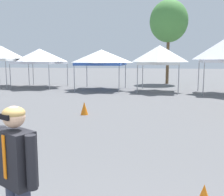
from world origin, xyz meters
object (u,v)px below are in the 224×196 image
(canopy_tent_left_of_center, at_px, (1,53))
(canopy_tent_behind_center, at_px, (160,55))
(canopy_tent_far_left, at_px, (40,56))
(person_foreground, at_px, (17,175))
(canopy_tent_behind_left, at_px, (101,57))
(canopy_tent_far_right, at_px, (224,51))
(traffic_cone_lot_center, at_px, (84,108))
(tree_behind_tents_center, at_px, (169,21))

(canopy_tent_left_of_center, relative_size, canopy_tent_behind_center, 1.07)
(canopy_tent_far_left, height_order, person_foreground, canopy_tent_far_left)
(canopy_tent_far_left, xyz_separation_m, canopy_tent_behind_center, (9.68, -1.12, 0.05))
(person_foreground, bearing_deg, canopy_tent_behind_left, 100.25)
(canopy_tent_behind_left, distance_m, person_foreground, 17.42)
(canopy_tent_far_right, height_order, traffic_cone_lot_center, canopy_tent_far_right)
(canopy_tent_far_left, bearing_deg, canopy_tent_far_right, -7.03)
(canopy_tent_behind_left, relative_size, traffic_cone_lot_center, 6.38)
(canopy_tent_far_left, relative_size, canopy_tent_behind_left, 1.09)
(traffic_cone_lot_center, bearing_deg, tree_behind_tents_center, 76.93)
(canopy_tent_far_left, bearing_deg, canopy_tent_left_of_center, 179.08)
(person_foreground, bearing_deg, canopy_tent_behind_center, 85.77)
(canopy_tent_far_left, relative_size, canopy_tent_far_right, 1.03)
(canopy_tent_left_of_center, xyz_separation_m, canopy_tent_behind_center, (13.20, -1.18, -0.20))
(canopy_tent_left_of_center, distance_m, tree_behind_tents_center, 15.14)
(traffic_cone_lot_center, bearing_deg, canopy_tent_left_of_center, 135.81)
(canopy_tent_far_left, bearing_deg, tree_behind_tents_center, 27.40)
(canopy_tent_far_left, bearing_deg, canopy_tent_behind_center, -6.61)
(tree_behind_tents_center, distance_m, traffic_cone_lot_center, 16.67)
(person_foreground, distance_m, traffic_cone_lot_center, 8.08)
(canopy_tent_left_of_center, distance_m, canopy_tent_behind_left, 8.92)
(canopy_tent_left_of_center, relative_size, canopy_tent_far_left, 0.95)
(canopy_tent_behind_left, height_order, canopy_tent_behind_center, canopy_tent_behind_center)
(canopy_tent_behind_center, xyz_separation_m, person_foreground, (-1.23, -16.72, -1.56))
(tree_behind_tents_center, bearing_deg, canopy_tent_behind_center, -95.86)
(canopy_tent_left_of_center, bearing_deg, canopy_tent_far_left, -0.92)
(canopy_tent_left_of_center, height_order, tree_behind_tents_center, tree_behind_tents_center)
(canopy_tent_behind_left, height_order, tree_behind_tents_center, tree_behind_tents_center)
(canopy_tent_far_right, bearing_deg, canopy_tent_behind_center, 172.01)
(canopy_tent_far_right, bearing_deg, traffic_cone_lot_center, -130.44)
(canopy_tent_left_of_center, bearing_deg, canopy_tent_behind_center, -5.10)
(canopy_tent_left_of_center, height_order, canopy_tent_far_right, canopy_tent_far_right)
(canopy_tent_behind_left, bearing_deg, canopy_tent_behind_center, -4.95)
(tree_behind_tents_center, bearing_deg, person_foreground, -94.68)
(canopy_tent_behind_left, height_order, person_foreground, canopy_tent_behind_left)
(canopy_tent_far_left, xyz_separation_m, canopy_tent_behind_left, (5.36, -0.75, -0.11))
(canopy_tent_far_left, height_order, traffic_cone_lot_center, canopy_tent_far_left)
(canopy_tent_behind_left, relative_size, tree_behind_tents_center, 0.44)
(canopy_tent_behind_left, xyz_separation_m, traffic_cone_lot_center, (1.43, -9.22, -2.16))
(canopy_tent_behind_left, bearing_deg, traffic_cone_lot_center, -81.17)
(canopy_tent_behind_left, distance_m, canopy_tent_far_right, 8.54)
(canopy_tent_left_of_center, relative_size, canopy_tent_far_right, 0.98)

